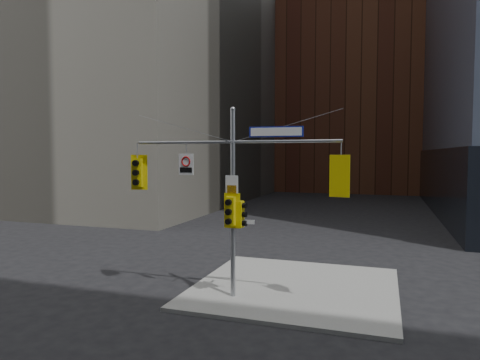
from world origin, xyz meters
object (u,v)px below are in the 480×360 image
Objects in this scene: signal_assembly at (233,184)px; traffic_light_pole_front at (230,211)px; traffic_light_pole_side at (241,214)px; regulatory_sign_arm at (186,164)px; street_sign_blade at (276,132)px; traffic_light_west_arm at (138,172)px; traffic_light_east_arm at (341,176)px.

signal_assembly is 6.08× the size of traffic_light_pole_front.
regulatory_sign_arm is at bearing 95.75° from traffic_light_pole_side.
traffic_light_pole_side is (0.32, 0.00, -1.12)m from signal_assembly.
street_sign_blade is at bearing 10.87° from traffic_light_pole_front.
traffic_light_pole_front is 3.37m from street_sign_blade.
traffic_light_pole_side is 2.93m from regulatory_sign_arm.
signal_assembly is 2.07m from regulatory_sign_arm.
traffic_light_west_arm is at bearing -173.45° from regulatory_sign_arm.
regulatory_sign_arm reaches higher than traffic_light_west_arm.
traffic_light_west_arm is 5.96m from street_sign_blade.
traffic_light_west_arm is 8.06m from traffic_light_east_arm.
traffic_light_pole_side is at bearing 41.59° from traffic_light_pole_front.
signal_assembly is at bearing 95.74° from traffic_light_pole_side.
traffic_light_east_arm is 1.45× the size of traffic_light_pole_side.
traffic_light_west_arm is at bearing 177.68° from traffic_light_pole_front.
regulatory_sign_arm is at bearing 6.98° from traffic_light_east_arm.
traffic_light_west_arm is at bearing 6.69° from traffic_light_east_arm.
traffic_light_west_arm is 1.44× the size of traffic_light_pole_side.
traffic_light_west_arm is 0.99× the size of traffic_light_east_arm.
traffic_light_east_arm is 2.78m from street_sign_blade.
traffic_light_east_arm is (8.06, -0.01, -0.00)m from traffic_light_west_arm.
signal_assembly reaches higher than traffic_light_pole_front.
traffic_light_east_arm reaches higher than traffic_light_west_arm.
regulatory_sign_arm is at bearing -179.40° from signal_assembly.
traffic_light_pole_side is 0.76× the size of traffic_light_pole_front.
regulatory_sign_arm is at bearing 174.28° from traffic_light_pole_front.
regulatory_sign_arm is (-1.92, -0.02, 0.76)m from signal_assembly.
traffic_light_east_arm is at bearing -12.83° from traffic_light_west_arm.
street_sign_blade is (1.33, 0.00, 3.06)m from traffic_light_pole_side.
regulatory_sign_arm is (-5.88, -0.02, 0.38)m from traffic_light_east_arm.
traffic_light_pole_side is at bearing -12.86° from traffic_light_west_arm.
street_sign_blade is (5.76, -0.01, 1.55)m from traffic_light_west_arm.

